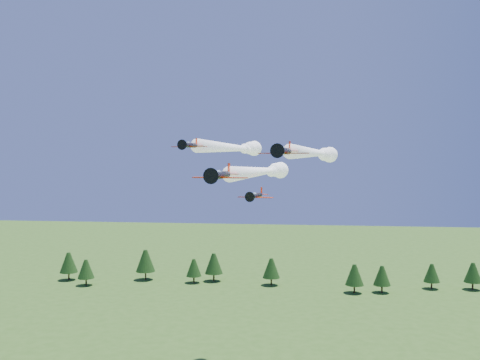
# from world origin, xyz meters

# --- Properties ---
(plane_lead) EXTENTS (13.04, 47.78, 3.70)m
(plane_lead) POSITION_xyz_m (2.73, 18.11, 45.34)
(plane_lead) COLOR black
(plane_lead) RESTS_ON ground
(plane_left) EXTENTS (12.74, 45.46, 3.70)m
(plane_left) POSITION_xyz_m (-4.08, 29.30, 50.19)
(plane_left) COLOR black
(plane_left) RESTS_ON ground
(plane_right) EXTENTS (14.89, 49.76, 3.70)m
(plane_right) POSITION_xyz_m (13.29, 24.76, 49.04)
(plane_right) COLOR black
(plane_right) RESTS_ON ground
(plane_slot) EXTENTS (6.40, 7.05, 2.24)m
(plane_slot) POSITION_xyz_m (2.51, 5.62, 41.33)
(plane_slot) COLOR black
(plane_slot) RESTS_ON ground
(treeline) EXTENTS (170.82, 19.36, 11.84)m
(treeline) POSITION_xyz_m (-1.42, 111.69, 6.69)
(treeline) COLOR #382314
(treeline) RESTS_ON ground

